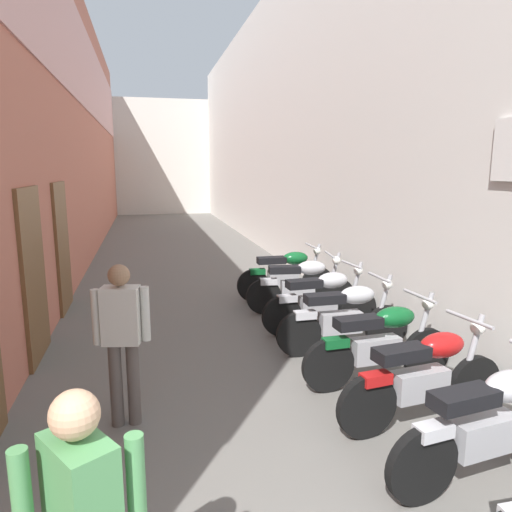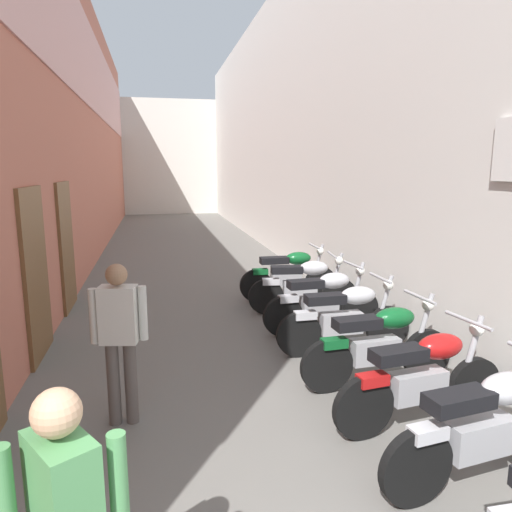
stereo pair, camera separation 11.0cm
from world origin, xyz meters
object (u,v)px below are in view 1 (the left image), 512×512
(motorcycle_seventh, at_px, (301,284))
(pedestrian_mid_alley, at_px, (122,333))
(motorcycle_third, at_px, (425,375))
(motorcycle_sixth, at_px, (322,299))
(motorcycle_fifth, at_px, (345,316))
(motorcycle_eighth, at_px, (286,273))
(motorcycle_second, at_px, (491,423))
(motorcycle_fourth, at_px, (380,342))

(motorcycle_seventh, relative_size, pedestrian_mid_alley, 1.17)
(motorcycle_third, relative_size, motorcycle_sixth, 1.00)
(motorcycle_fifth, distance_m, pedestrian_mid_alley, 3.04)
(motorcycle_fifth, bearing_deg, motorcycle_eighth, 90.00)
(motorcycle_second, relative_size, motorcycle_eighth, 1.00)
(motorcycle_sixth, xyz_separation_m, motorcycle_seventh, (-0.00, 0.95, 0.00))
(motorcycle_second, height_order, motorcycle_seventh, same)
(motorcycle_sixth, xyz_separation_m, motorcycle_eighth, (0.00, 1.81, 0.00))
(motorcycle_seventh, bearing_deg, motorcycle_eighth, 89.99)
(motorcycle_fourth, height_order, motorcycle_fifth, same)
(pedestrian_mid_alley, bearing_deg, motorcycle_third, -13.39)
(motorcycle_fourth, distance_m, motorcycle_seventh, 2.76)
(motorcycle_third, height_order, motorcycle_fifth, same)
(motorcycle_seventh, bearing_deg, motorcycle_third, -90.00)
(motorcycle_second, relative_size, motorcycle_fourth, 1.00)
(motorcycle_second, xyz_separation_m, motorcycle_seventh, (0.00, 4.51, 0.00))
(motorcycle_second, xyz_separation_m, motorcycle_third, (0.00, 0.87, 0.00))
(motorcycle_sixth, height_order, motorcycle_seventh, same)
(motorcycle_eighth, xyz_separation_m, pedestrian_mid_alley, (-2.77, -3.84, 0.42))
(motorcycle_third, height_order, motorcycle_seventh, same)
(motorcycle_fourth, bearing_deg, motorcycle_sixth, 90.00)
(motorcycle_fourth, distance_m, motorcycle_eighth, 3.62)
(motorcycle_third, height_order, motorcycle_sixth, same)
(motorcycle_seventh, bearing_deg, pedestrian_mid_alley, -132.90)
(motorcycle_eighth, bearing_deg, motorcycle_fifth, -90.00)
(motorcycle_third, xyz_separation_m, motorcycle_eighth, (0.00, 4.50, 0.00))
(motorcycle_third, distance_m, motorcycle_sixth, 2.69)
(pedestrian_mid_alley, bearing_deg, motorcycle_eighth, 54.22)
(motorcycle_fourth, relative_size, motorcycle_fifth, 1.00)
(motorcycle_fifth, height_order, pedestrian_mid_alley, pedestrian_mid_alley)
(motorcycle_third, xyz_separation_m, motorcycle_sixth, (0.00, 2.69, 0.00))
(motorcycle_second, height_order, motorcycle_eighth, same)
(motorcycle_sixth, relative_size, pedestrian_mid_alley, 1.18)
(motorcycle_seventh, height_order, motorcycle_eighth, same)
(motorcycle_third, height_order, pedestrian_mid_alley, pedestrian_mid_alley)
(motorcycle_second, xyz_separation_m, motorcycle_sixth, (0.00, 3.56, 0.00))
(motorcycle_fifth, relative_size, motorcycle_sixth, 1.00)
(motorcycle_eighth, bearing_deg, motorcycle_seventh, -90.01)
(motorcycle_third, xyz_separation_m, motorcycle_seventh, (-0.00, 3.64, 0.00))
(motorcycle_second, relative_size, motorcycle_seventh, 1.00)
(motorcycle_second, distance_m, motorcycle_third, 0.87)
(motorcycle_fifth, distance_m, motorcycle_eighth, 2.65)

